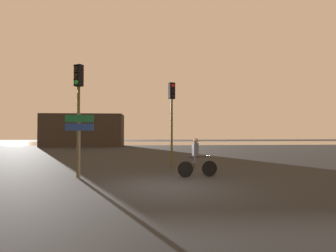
% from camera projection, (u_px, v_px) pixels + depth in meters
% --- Properties ---
extents(ground_plane, '(120.00, 120.00, 0.00)m').
position_uv_depth(ground_plane, '(164.00, 187.00, 8.90)').
color(ground_plane, black).
extents(water_strip, '(80.00, 16.00, 0.01)m').
position_uv_depth(water_strip, '(152.00, 143.00, 46.10)').
color(water_strip, '#9E937F').
rests_on(water_strip, ground).
extents(distant_building, '(10.52, 4.00, 4.34)m').
position_uv_depth(distant_building, '(84.00, 130.00, 35.50)').
color(distant_building, '#2D2823').
rests_on(distant_building, ground).
extents(traffic_light_near_left, '(0.40, 0.42, 4.68)m').
position_uv_depth(traffic_light_near_left, '(78.00, 99.00, 10.88)').
color(traffic_light_near_left, '#4C4719').
rests_on(traffic_light_near_left, ground).
extents(traffic_light_center, '(0.39, 0.41, 4.61)m').
position_uv_depth(traffic_light_center, '(172.00, 108.00, 14.47)').
color(traffic_light_center, '#4C4719').
rests_on(traffic_light_center, ground).
extents(direction_sign_post, '(1.10, 0.13, 2.60)m').
position_uv_depth(direction_sign_post, '(79.00, 134.00, 10.43)').
color(direction_sign_post, slate).
rests_on(direction_sign_post, ground).
extents(cyclist, '(1.70, 0.47, 1.62)m').
position_uv_depth(cyclist, '(196.00, 157.00, 10.92)').
color(cyclist, black).
rests_on(cyclist, ground).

